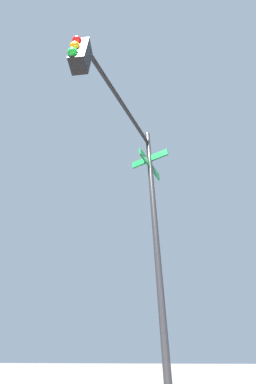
# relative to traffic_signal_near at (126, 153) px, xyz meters

# --- Properties ---
(traffic_signal_near) EXTENTS (1.75, 3.22, 6.44)m
(traffic_signal_near) POSITION_rel_traffic_signal_near_xyz_m (0.00, 0.00, 0.00)
(traffic_signal_near) COLOR black
(traffic_signal_near) RESTS_ON ground_plane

